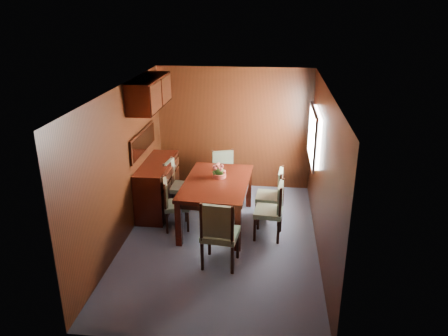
# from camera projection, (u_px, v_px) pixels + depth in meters

# --- Properties ---
(ground) EXTENTS (4.50, 4.50, 0.00)m
(ground) POSITION_uv_depth(u_px,v_px,m) (221.00, 241.00, 6.91)
(ground) COLOR #3C4052
(ground) RESTS_ON ground
(room_shell) EXTENTS (3.06, 4.52, 2.41)m
(room_shell) POSITION_uv_depth(u_px,v_px,m) (216.00, 136.00, 6.64)
(room_shell) COLOR black
(room_shell) RESTS_ON ground
(sideboard) EXTENTS (0.48, 1.40, 0.90)m
(sideboard) POSITION_uv_depth(u_px,v_px,m) (158.00, 186.00, 7.81)
(sideboard) COLOR black
(sideboard) RESTS_ON ground
(dining_table) EXTENTS (1.13, 1.72, 0.79)m
(dining_table) POSITION_uv_depth(u_px,v_px,m) (217.00, 187.00, 7.19)
(dining_table) COLOR black
(dining_table) RESTS_ON ground
(chair_left_near) EXTENTS (0.50, 0.51, 0.87)m
(chair_left_near) POSITION_uv_depth(u_px,v_px,m) (172.00, 201.00, 7.14)
(chair_left_near) COLOR black
(chair_left_near) RESTS_ON ground
(chair_left_far) EXTENTS (0.48, 0.49, 0.93)m
(chair_left_far) POSITION_uv_depth(u_px,v_px,m) (175.00, 182.00, 7.78)
(chair_left_far) COLOR black
(chair_left_far) RESTS_ON ground
(chair_right_near) EXTENTS (0.47, 0.49, 0.94)m
(chair_right_near) POSITION_uv_depth(u_px,v_px,m) (273.00, 207.00, 6.84)
(chair_right_near) COLOR black
(chair_right_near) RESTS_ON ground
(chair_right_far) EXTENTS (0.47, 0.48, 0.95)m
(chair_right_far) POSITION_uv_depth(u_px,v_px,m) (274.00, 193.00, 7.36)
(chair_right_far) COLOR black
(chair_right_far) RESTS_ON ground
(chair_head) EXTENTS (0.54, 0.52, 1.04)m
(chair_head) POSITION_uv_depth(u_px,v_px,m) (219.00, 231.00, 6.03)
(chair_head) COLOR black
(chair_head) RESTS_ON ground
(chair_foot) EXTENTS (0.55, 0.54, 0.92)m
(chair_foot) POSITION_uv_depth(u_px,v_px,m) (224.00, 172.00, 8.27)
(chair_foot) COLOR black
(chair_foot) RESTS_ON ground
(flower_centerpiece) EXTENTS (0.24, 0.24, 0.24)m
(flower_centerpiece) POSITION_uv_depth(u_px,v_px,m) (219.00, 171.00, 7.27)
(flower_centerpiece) COLOR #B34636
(flower_centerpiece) RESTS_ON dining_table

